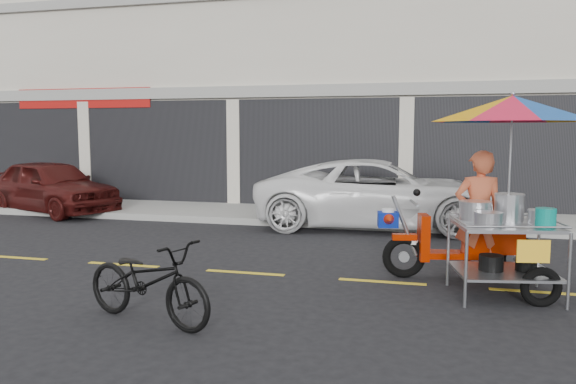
% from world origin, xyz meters
% --- Properties ---
extents(ground, '(90.00, 90.00, 0.00)m').
position_xyz_m(ground, '(0.00, 0.00, 0.00)').
color(ground, black).
extents(sidewalk, '(45.00, 3.00, 0.15)m').
position_xyz_m(sidewalk, '(0.00, 5.50, 0.07)').
color(sidewalk, gray).
rests_on(sidewalk, ground).
extents(shophouse_block, '(36.00, 8.11, 10.40)m').
position_xyz_m(shophouse_block, '(2.82, 10.59, 4.24)').
color(shophouse_block, beige).
rests_on(shophouse_block, ground).
extents(centerline, '(42.00, 0.10, 0.01)m').
position_xyz_m(centerline, '(0.00, 0.00, 0.00)').
color(centerline, gold).
rests_on(centerline, ground).
extents(maroon_sedan, '(4.33, 2.89, 1.37)m').
position_xyz_m(maroon_sedan, '(-8.72, 4.55, 0.68)').
color(maroon_sedan, '#3F0F0D').
rests_on(maroon_sedan, ground).
extents(white_pickup, '(5.44, 2.79, 1.47)m').
position_xyz_m(white_pickup, '(-0.45, 4.46, 0.73)').
color(white_pickup, white).
rests_on(white_pickup, ground).
extents(near_bicycle, '(1.86, 1.12, 0.93)m').
position_xyz_m(near_bicycle, '(-2.33, -2.30, 0.46)').
color(near_bicycle, black).
rests_on(near_bicycle, ground).
extents(food_vendor_rig, '(2.83, 2.30, 2.58)m').
position_xyz_m(food_vendor_rig, '(1.44, 0.03, 1.62)').
color(food_vendor_rig, black).
rests_on(food_vendor_rig, ground).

